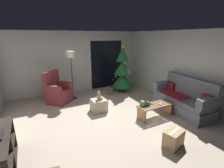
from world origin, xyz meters
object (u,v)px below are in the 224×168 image
(armchair, at_px, (57,92))
(teddy_bear_honey, at_px, (99,96))
(couch, at_px, (184,99))
(ottoman, at_px, (99,105))
(christmas_tree, at_px, (122,71))
(remote_graphite, at_px, (151,103))
(cardboard_box_taped_mid_floor, at_px, (173,138))
(coffee_table, at_px, (155,108))
(book_stack, at_px, (145,103))
(cell_phone, at_px, (145,101))
(floor_lamp, at_px, (71,59))
(teddy_bear_chestnut_by_tree, at_px, (111,92))
(remote_silver, at_px, (160,104))

(armchair, height_order, teddy_bear_honey, armchair)
(couch, relative_size, ottoman, 4.53)
(christmas_tree, height_order, ottoman, christmas_tree)
(remote_graphite, distance_m, ottoman, 1.61)
(remote_graphite, distance_m, cardboard_box_taped_mid_floor, 1.42)
(christmas_tree, relative_size, teddy_bear_honey, 6.88)
(coffee_table, bearing_deg, couch, -7.04)
(book_stack, height_order, cell_phone, cell_phone)
(floor_lamp, bearing_deg, teddy_bear_chestnut_by_tree, -10.75)
(remote_silver, height_order, book_stack, book_stack)
(armchair, bearing_deg, remote_silver, -45.39)
(coffee_table, height_order, book_stack, book_stack)
(teddy_bear_honey, relative_size, cardboard_box_taped_mid_floor, 0.57)
(ottoman, xyz_separation_m, cardboard_box_taped_mid_floor, (0.74, -2.33, -0.02))
(remote_silver, xyz_separation_m, remote_graphite, (-0.22, 0.15, 0.00))
(book_stack, height_order, cardboard_box_taped_mid_floor, book_stack)
(remote_silver, bearing_deg, cell_phone, -138.83)
(remote_silver, xyz_separation_m, ottoman, (-1.45, 1.17, -0.20))
(cell_phone, distance_m, christmas_tree, 2.47)
(floor_lamp, bearing_deg, book_stack, -60.24)
(christmas_tree, distance_m, teddy_bear_chestnut_by_tree, 1.00)
(ottoman, relative_size, teddy_bear_honey, 1.54)
(book_stack, xyz_separation_m, armchair, (-2.00, 2.35, -0.05))
(remote_silver, relative_size, ottoman, 0.35)
(teddy_bear_chestnut_by_tree, bearing_deg, teddy_bear_honey, -130.58)
(book_stack, bearing_deg, floor_lamp, 119.76)
(christmas_tree, xyz_separation_m, ottoman, (-1.67, -1.33, -0.68))
(book_stack, distance_m, ottoman, 1.45)
(book_stack, height_order, armchair, armchair)
(couch, distance_m, coffee_table, 1.06)
(armchair, bearing_deg, teddy_bear_honey, -52.56)
(couch, distance_m, book_stack, 1.39)
(couch, xyz_separation_m, book_stack, (-1.37, 0.22, 0.05))
(book_stack, relative_size, armchair, 0.23)
(ottoman, bearing_deg, couch, -27.75)
(teddy_bear_chestnut_by_tree, bearing_deg, ottoman, -130.97)
(armchair, relative_size, teddy_bear_honey, 3.96)
(coffee_table, relative_size, ottoman, 2.50)
(cell_phone, bearing_deg, floor_lamp, 145.17)
(remote_silver, bearing_deg, book_stack, -138.30)
(ottoman, bearing_deg, coffee_table, -40.27)
(armchair, xyz_separation_m, floor_lamp, (0.59, 0.13, 1.10))
(ottoman, bearing_deg, remote_silver, -38.90)
(couch, height_order, book_stack, couch)
(armchair, relative_size, ottoman, 2.57)
(cell_phone, xyz_separation_m, teddy_bear_honey, (-1.00, 1.02, -0.02))
(couch, xyz_separation_m, armchair, (-3.37, 2.57, 0.00))
(armchair, bearing_deg, remote_graphite, -46.27)
(armchair, bearing_deg, floor_lamp, 12.30)
(christmas_tree, bearing_deg, couch, -74.98)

